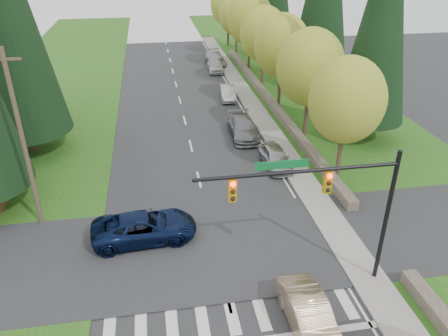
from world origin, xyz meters
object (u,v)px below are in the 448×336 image
object	(u,v)px
suv_navy	(145,227)
parked_car_b	(243,128)
sedan_champagne	(309,316)
parked_car_e	(215,59)
parked_car_c	(228,93)
parked_car_d	(215,66)
parked_car_a	(275,157)

from	to	relation	value
suv_navy	parked_car_b	bearing A→B (deg)	-36.35
sedan_champagne	parked_car_e	size ratio (longest dim) A/B	0.84
parked_car_c	parked_car_e	size ratio (longest dim) A/B	0.76
parked_car_c	parked_car_b	bearing A→B (deg)	-87.28
sedan_champagne	parked_car_d	distance (m)	39.91
suv_navy	parked_car_d	size ratio (longest dim) A/B	1.27
sedan_champagne	parked_car_e	distance (m)	43.18
parked_car_e	suv_navy	bearing A→B (deg)	-106.74
parked_car_d	parked_car_c	bearing A→B (deg)	-88.38
sedan_champagne	parked_car_c	distance (m)	29.60
suv_navy	parked_car_a	world-z (taller)	suv_navy
suv_navy	parked_car_b	world-z (taller)	suv_navy
suv_navy	parked_car_a	size ratio (longest dim) A/B	1.32
parked_car_b	parked_car_d	distance (m)	19.83
sedan_champagne	parked_car_d	xyz separation A→B (m)	(2.11, 39.86, 0.01)
parked_car_a	parked_car_b	xyz separation A→B (m)	(-1.18, 5.55, 0.04)
sedan_champagne	parked_car_b	bearing A→B (deg)	83.82
sedan_champagne	parked_car_c	xyz separation A→B (m)	(1.82, 29.54, -0.07)
parked_car_a	parked_car_d	world-z (taller)	parked_car_d
sedan_champagne	parked_car_b	distance (m)	20.09
parked_car_d	suv_navy	bearing A→B (deg)	-101.82
parked_car_a	parked_car_e	bearing A→B (deg)	89.28
parked_car_a	parked_car_c	bearing A→B (deg)	92.21
suv_navy	parked_car_d	bearing A→B (deg)	-18.96
suv_navy	parked_car_b	xyz separation A→B (m)	(8.06, 12.66, -0.02)
suv_navy	parked_car_d	distance (m)	33.64
parked_car_b	parked_car_e	distance (m)	23.10
suv_navy	parked_car_e	world-z (taller)	suv_navy
parked_car_b	parked_car_d	size ratio (longest dim) A/B	1.19
parked_car_a	parked_car_d	xyz separation A→B (m)	(-0.48, 25.37, 0.02)
parked_car_e	sedan_champagne	bearing A→B (deg)	-95.69
parked_car_b	parked_car_a	bearing A→B (deg)	-76.59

